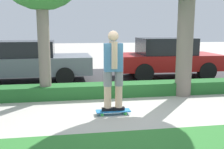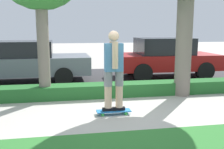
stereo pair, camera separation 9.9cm
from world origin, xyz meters
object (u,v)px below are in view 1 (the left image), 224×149
Objects in this scene: skateboard at (113,111)px; parked_car_front at (21,61)px; parked_car_middle at (167,57)px; skater_person at (113,69)px.

skateboard is 0.16× the size of parked_car_front.
parked_car_middle is (2.79, 4.12, 0.72)m from skateboard.
skater_person is at bearing -58.56° from parked_car_front.
skater_person is 0.45× the size of parked_car_middle.
parked_car_front is (-2.60, 4.07, -0.26)m from skater_person.
skater_person is at bearing -175.24° from skateboard.
skateboard is 0.43× the size of skater_person.
skater_person is 0.36× the size of parked_car_front.
skater_person reaches higher than parked_car_middle.
parked_car_middle reaches higher than parked_car_front.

